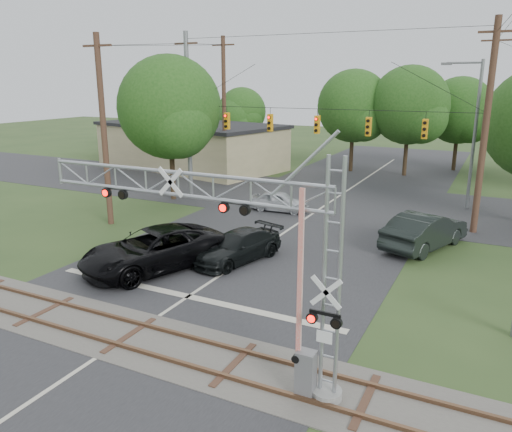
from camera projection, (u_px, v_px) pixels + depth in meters
The scene contains 14 objects.
ground at pixel (86, 366), 15.00m from camera, with size 160.00×160.00×0.00m, color #2E441F.
road_main at pixel (242, 261), 23.64m from camera, with size 14.00×90.00×0.02m, color #28282B.
road_cross at pixel (334, 200), 35.73m from camera, with size 90.00×12.00×0.02m, color #28282B.
railroad_track at pixel (130, 335), 16.72m from camera, with size 90.00×3.20×0.17m.
crossing_gantry at pixel (232, 241), 13.54m from camera, with size 9.62×0.84×6.60m.
traffic_signal_span at pixel (332, 124), 30.36m from camera, with size 19.34×0.36×11.50m.
pickup_black at pixel (154, 249), 22.48m from camera, with size 3.09×6.71×1.86m, color black.
car_dark at pixel (237, 246), 23.55m from camera, with size 1.99×4.91×1.42m, color black.
sedan_silver at pixel (279, 201), 32.57m from camera, with size 1.56×3.88×1.32m, color #A8ACB0.
suv_dark at pixel (425, 231), 25.32m from camera, with size 1.96×5.62×1.85m, color black.
commercial_building at pixel (190, 145), 48.97m from camera, with size 19.88×13.11×4.27m.
streetlight at pixel (472, 128), 31.98m from camera, with size 2.55×0.27×9.58m.
utility_poles at pixel (370, 120), 31.60m from camera, with size 24.86×28.72×12.65m.
treeline at pixel (395, 111), 41.19m from camera, with size 57.10×28.38×10.05m.
Camera 1 is at (10.52, -9.60, 8.30)m, focal length 35.00 mm.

